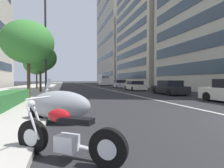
# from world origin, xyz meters

# --- Properties ---
(sidewalk_right_plaza) EXTENTS (160.00, 8.98, 0.15)m
(sidewalk_right_plaza) POSITION_xyz_m (30.00, 11.36, 0.07)
(sidewalk_right_plaza) COLOR #B2ADA3
(sidewalk_right_plaza) RESTS_ON ground
(lane_centre_stripe) EXTENTS (110.00, 0.16, 0.01)m
(lane_centre_stripe) POSITION_xyz_m (35.00, 0.00, 0.00)
(lane_centre_stripe) COLOR silver
(lane_centre_stripe) RESTS_ON ground
(motorcycle_mid_row) EXTENTS (1.43, 1.86, 1.11)m
(motorcycle_mid_row) POSITION_xyz_m (-0.40, 6.30, 0.42)
(motorcycle_mid_row) COLOR black
(motorcycle_mid_row) RESTS_ON ground
(motorcycle_far_end_row) EXTENTS (1.69, 2.25, 1.07)m
(motorcycle_far_end_row) POSITION_xyz_m (2.34, 6.48, 0.58)
(motorcycle_far_end_row) COLOR gray
(motorcycle_far_end_row) RESTS_ON ground
(motorcycle_nearest_camera) EXTENTS (0.79, 2.10, 1.49)m
(motorcycle_nearest_camera) POSITION_xyz_m (4.82, 6.40, 0.45)
(motorcycle_nearest_camera) COLOR black
(motorcycle_nearest_camera) RESTS_ON ground
(car_mid_block_traffic) EXTENTS (4.21, 2.02, 1.39)m
(car_mid_block_traffic) POSITION_xyz_m (11.03, -3.73, 0.64)
(car_mid_block_traffic) COLOR black
(car_mid_block_traffic) RESTS_ON ground
(car_lead_in_lane) EXTENTS (4.65, 2.04, 1.31)m
(car_lead_in_lane) POSITION_xyz_m (18.33, -3.22, 0.61)
(car_lead_in_lane) COLOR beige
(car_lead_in_lane) RESTS_ON ground
(car_following_behind) EXTENTS (4.18, 2.02, 1.46)m
(car_following_behind) POSITION_xyz_m (26.02, -3.57, 0.68)
(car_following_behind) COLOR #B7B7BC
(car_following_behind) RESTS_ON ground
(delivery_van_ahead) EXTENTS (5.91, 2.24, 2.92)m
(delivery_van_ahead) POSITION_xyz_m (39.61, -3.61, 1.55)
(delivery_van_ahead) COLOR silver
(delivery_van_ahead) RESTS_ON ground
(street_lamp_with_banners) EXTENTS (1.26, 2.62, 9.45)m
(street_lamp_with_banners) POSITION_xyz_m (13.45, 7.60, 5.63)
(street_lamp_with_banners) COLOR #232326
(street_lamp_with_banners) RESTS_ON sidewalk_right_plaza
(clipped_hedge_bed) EXTENTS (5.85, 1.10, 0.67)m
(clipped_hedge_bed) POSITION_xyz_m (6.12, 9.15, 0.48)
(clipped_hedge_bed) COLOR #28602D
(clipped_hedge_bed) RESTS_ON sidewalk_right_plaza
(street_tree_mid_sidewalk) EXTENTS (3.53, 3.53, 5.44)m
(street_tree_mid_sidewalk) POSITION_xyz_m (9.68, 8.73, 4.08)
(street_tree_mid_sidewalk) COLOR #473323
(street_tree_mid_sidewalk) RESTS_ON sidewalk_right_plaza
(street_tree_far_plaza) EXTENTS (3.47, 3.47, 5.18)m
(street_tree_far_plaza) POSITION_xyz_m (16.44, 8.79, 3.84)
(street_tree_far_plaza) COLOR #473323
(street_tree_far_plaza) RESTS_ON sidewalk_right_plaza
(street_tree_by_lamp_post) EXTENTS (3.78, 3.78, 5.36)m
(street_tree_by_lamp_post) POSITION_xyz_m (25.01, 10.39, 3.90)
(street_tree_by_lamp_post) COLOR #473323
(street_tree_by_lamp_post) RESTS_ON sidewalk_right_plaza
(office_tower_far_left_down_avenue) EXTENTS (20.35, 15.78, 30.78)m
(office_tower_far_left_down_avenue) POSITION_xyz_m (34.97, -16.70, 15.39)
(office_tower_far_left_down_avenue) COLOR beige
(office_tower_far_left_down_avenue) RESTS_ON ground
(office_tower_mid_left) EXTENTS (28.46, 16.71, 45.42)m
(office_tower_mid_left) POSITION_xyz_m (61.46, -17.18, 22.71)
(office_tower_mid_left) COLOR #B7B2A3
(office_tower_mid_left) RESTS_ON ground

